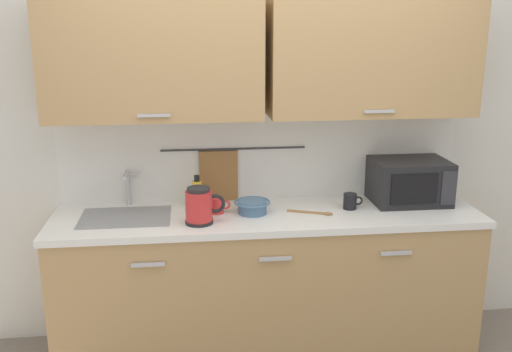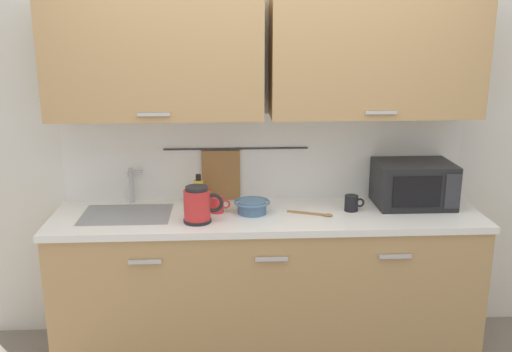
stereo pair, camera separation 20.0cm
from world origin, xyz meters
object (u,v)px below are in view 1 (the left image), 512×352
Objects in this scene: mug_near_sink at (217,205)px; mixing_bowl at (252,206)px; mug_by_kettle at (350,201)px; wooden_spoon at (316,213)px; electric_kettle at (200,206)px; dish_soap_bottle at (197,193)px; microwave at (409,181)px.

mug_near_sink reaches higher than mixing_bowl.
mug_by_kettle is 0.45× the size of wooden_spoon.
dish_soap_bottle is at bearing 91.69° from electric_kettle.
dish_soap_bottle is at bearing 128.92° from mug_near_sink.
dish_soap_bottle is at bearing 177.20° from microwave.
electric_kettle is at bearing -169.50° from microwave.
mug_near_sink is 0.45× the size of wooden_spoon.
wooden_spoon is (0.57, -0.08, -0.04)m from mug_near_sink.
mug_near_sink is at bearing 56.96° from electric_kettle.
electric_kettle is 0.31m from dish_soap_bottle.
mug_by_kettle is at bearing 16.14° from wooden_spoon.
microwave is 0.66m from wooden_spoon.
mixing_bowl is (0.20, -0.03, -0.00)m from mug_near_sink.
microwave reaches higher than mug_near_sink.
mug_near_sink is at bearing 172.61° from mixing_bowl.
mug_near_sink reaches higher than wooden_spoon.
mug_by_kettle is 0.24m from wooden_spoon.
wooden_spoon is at bearing 7.16° from electric_kettle.
dish_soap_bottle reaches higher than mug_near_sink.
microwave reaches higher than dish_soap_bottle.
dish_soap_bottle is 1.63× the size of mug_by_kettle.
electric_kettle is at bearing -123.04° from mug_near_sink.
mug_near_sink is 1.00× the size of mug_by_kettle.
mixing_bowl is 0.80× the size of wooden_spoon.
mug_by_kettle reaches higher than wooden_spoon.
dish_soap_bottle is 1.63× the size of mug_near_sink.
dish_soap_bottle is 0.36m from mixing_bowl.
electric_kettle is at bearing -156.18° from mixing_bowl.
microwave reaches higher than electric_kettle.
dish_soap_bottle is (-0.01, 0.31, -0.01)m from electric_kettle.
electric_kettle is at bearing -170.54° from mug_by_kettle.
mug_by_kettle is (0.80, -0.01, 0.00)m from mug_near_sink.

